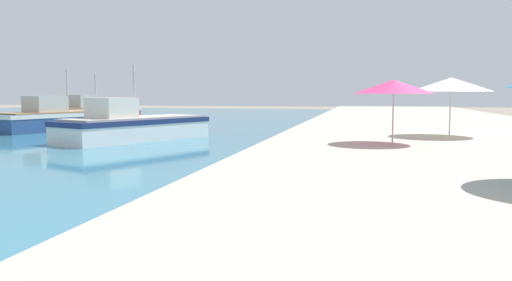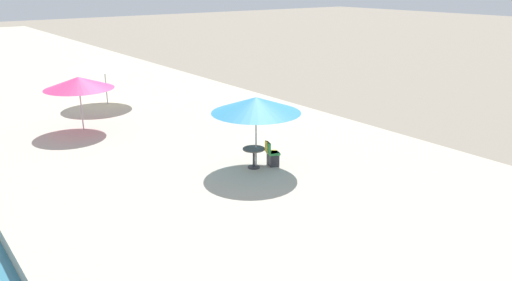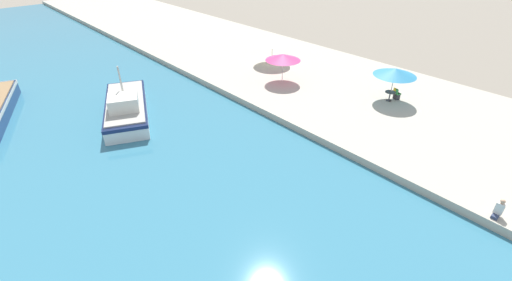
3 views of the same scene
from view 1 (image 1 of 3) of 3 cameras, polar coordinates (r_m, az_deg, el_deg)
The scene contains 6 objects.
quay_promenade at distance 32.54m, azimuth 19.45°, elevation 1.26°, with size 16.00×90.00×0.52m.
fishing_boat_near at distance 26.30m, azimuth -13.90°, elevation 1.68°, with size 5.97×8.65×3.84m.
fishing_boat_mid at distance 35.48m, azimuth -20.88°, elevation 2.43°, with size 5.76×10.13×3.93m.
fishing_boat_far at distance 44.15m, azimuth -17.94°, elevation 3.05°, with size 4.80×8.73×4.03m.
cafe_umbrella_white at distance 19.84m, azimuth 15.47°, elevation 5.95°, with size 3.03×3.03×2.43m.
cafe_umbrella_striped at distance 24.14m, azimuth 21.40°, elevation 5.98°, with size 3.58×3.58×2.62m.
Camera 1 is at (4.02, 4.77, 2.42)m, focal length 35.00 mm.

